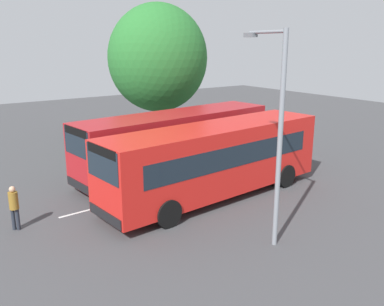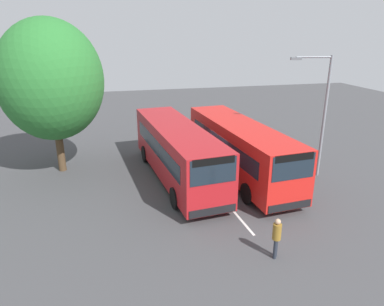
# 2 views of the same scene
# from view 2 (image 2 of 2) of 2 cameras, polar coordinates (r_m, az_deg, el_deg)

# --- Properties ---
(ground_plane) EXTENTS (64.75, 64.75, 0.00)m
(ground_plane) POSITION_cam_2_polar(r_m,az_deg,el_deg) (20.21, 2.05, -3.98)
(ground_plane) COLOR #424244
(bus_far_left) EXTENTS (10.62, 3.41, 3.08)m
(bus_far_left) POSITION_cam_2_polar(r_m,az_deg,el_deg) (19.40, -2.46, 0.43)
(bus_far_left) COLOR #AD191E
(bus_far_left) RESTS_ON ground
(bus_center_left) EXTENTS (10.60, 3.25, 3.08)m
(bus_center_left) POSITION_cam_2_polar(r_m,az_deg,el_deg) (20.03, 7.81, 0.87)
(bus_center_left) COLOR red
(bus_center_left) RESTS_ON ground
(pedestrian) EXTENTS (0.45, 0.45, 1.62)m
(pedestrian) POSITION_cam_2_polar(r_m,az_deg,el_deg) (13.43, 13.67, -12.92)
(pedestrian) COLOR #232833
(pedestrian) RESTS_ON ground
(street_lamp) EXTENTS (0.59, 2.24, 6.80)m
(street_lamp) POSITION_cam_2_polar(r_m,az_deg,el_deg) (20.57, 20.38, 6.78)
(street_lamp) COLOR gray
(street_lamp) RESTS_ON ground
(depot_tree) EXTENTS (6.40, 5.76, 8.76)m
(depot_tree) POSITION_cam_2_polar(r_m,az_deg,el_deg) (21.32, -22.04, 10.96)
(depot_tree) COLOR #4C3823
(depot_tree) RESTS_ON ground
(lane_stripe_outer_left) EXTENTS (12.72, 0.81, 0.01)m
(lane_stripe_outer_left) POSITION_cam_2_polar(r_m,az_deg,el_deg) (20.21, 2.05, -3.97)
(lane_stripe_outer_left) COLOR silver
(lane_stripe_outer_left) RESTS_ON ground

